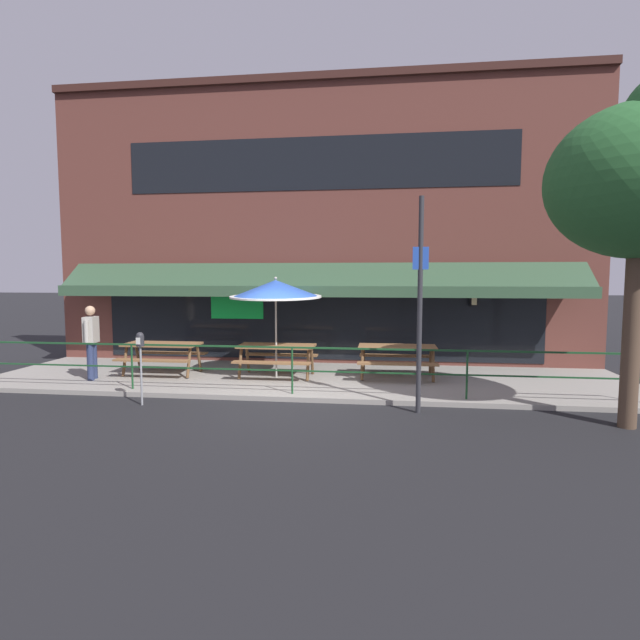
{
  "coord_description": "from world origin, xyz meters",
  "views": [
    {
      "loc": [
        1.85,
        -9.53,
        2.49
      ],
      "look_at": [
        0.4,
        1.6,
        1.5
      ],
      "focal_mm": 28.0,
      "sensor_mm": 36.0,
      "label": 1
    }
  ],
  "objects_px": {
    "picnic_table_centre": "(277,352)",
    "street_sign_pole": "(420,303)",
    "parking_meter_near": "(140,346)",
    "patio_umbrella_centre": "(276,289)",
    "pedestrian_walking": "(91,338)",
    "picnic_table_right": "(397,353)",
    "picnic_table_left": "(162,350)"
  },
  "relations": [
    {
      "from": "picnic_table_right",
      "to": "pedestrian_walking",
      "type": "bearing_deg",
      "value": -171.44
    },
    {
      "from": "pedestrian_walking",
      "to": "picnic_table_centre",
      "type": "bearing_deg",
      "value": 11.24
    },
    {
      "from": "picnic_table_left",
      "to": "parking_meter_near",
      "type": "distance_m",
      "value": 2.62
    },
    {
      "from": "pedestrian_walking",
      "to": "parking_meter_near",
      "type": "xyz_separation_m",
      "value": [
        2.07,
        -1.69,
        0.09
      ]
    },
    {
      "from": "patio_umbrella_centre",
      "to": "pedestrian_walking",
      "type": "distance_m",
      "value": 4.4
    },
    {
      "from": "picnic_table_right",
      "to": "parking_meter_near",
      "type": "distance_m",
      "value": 5.67
    },
    {
      "from": "pedestrian_walking",
      "to": "picnic_table_left",
      "type": "bearing_deg",
      "value": 30.05
    },
    {
      "from": "parking_meter_near",
      "to": "pedestrian_walking",
      "type": "bearing_deg",
      "value": 140.72
    },
    {
      "from": "street_sign_pole",
      "to": "patio_umbrella_centre",
      "type": "bearing_deg",
      "value": 143.49
    },
    {
      "from": "pedestrian_walking",
      "to": "street_sign_pole",
      "type": "relative_size",
      "value": 0.44
    },
    {
      "from": "picnic_table_left",
      "to": "street_sign_pole",
      "type": "height_order",
      "value": "street_sign_pole"
    },
    {
      "from": "picnic_table_left",
      "to": "parking_meter_near",
      "type": "xyz_separation_m",
      "value": [
        0.72,
        -2.48,
        0.44
      ]
    },
    {
      "from": "patio_umbrella_centre",
      "to": "street_sign_pole",
      "type": "relative_size",
      "value": 0.61
    },
    {
      "from": "picnic_table_centre",
      "to": "street_sign_pole",
      "type": "bearing_deg",
      "value": -37.11
    },
    {
      "from": "picnic_table_centre",
      "to": "pedestrian_walking",
      "type": "distance_m",
      "value": 4.28
    },
    {
      "from": "patio_umbrella_centre",
      "to": "picnic_table_right",
      "type": "bearing_deg",
      "value": 5.54
    },
    {
      "from": "patio_umbrella_centre",
      "to": "street_sign_pole",
      "type": "xyz_separation_m",
      "value": [
        3.15,
        -2.33,
        -0.17
      ]
    },
    {
      "from": "picnic_table_left",
      "to": "pedestrian_walking",
      "type": "distance_m",
      "value": 1.6
    },
    {
      "from": "patio_umbrella_centre",
      "to": "parking_meter_near",
      "type": "relative_size",
      "value": 1.67
    },
    {
      "from": "picnic_table_centre",
      "to": "parking_meter_near",
      "type": "bearing_deg",
      "value": -129.87
    },
    {
      "from": "picnic_table_right",
      "to": "parking_meter_near",
      "type": "relative_size",
      "value": 1.27
    },
    {
      "from": "picnic_table_left",
      "to": "patio_umbrella_centre",
      "type": "relative_size",
      "value": 0.76
    },
    {
      "from": "picnic_table_right",
      "to": "patio_umbrella_centre",
      "type": "height_order",
      "value": "patio_umbrella_centre"
    },
    {
      "from": "picnic_table_left",
      "to": "parking_meter_near",
      "type": "bearing_deg",
      "value": -73.77
    },
    {
      "from": "picnic_table_left",
      "to": "picnic_table_right",
      "type": "height_order",
      "value": "same"
    },
    {
      "from": "picnic_table_centre",
      "to": "patio_umbrella_centre",
      "type": "height_order",
      "value": "patio_umbrella_centre"
    },
    {
      "from": "parking_meter_near",
      "to": "street_sign_pole",
      "type": "relative_size",
      "value": 0.36
    },
    {
      "from": "picnic_table_centre",
      "to": "pedestrian_walking",
      "type": "height_order",
      "value": "pedestrian_walking"
    },
    {
      "from": "picnic_table_left",
      "to": "picnic_table_right",
      "type": "xyz_separation_m",
      "value": [
        5.66,
        0.27,
        0.0
      ]
    },
    {
      "from": "picnic_table_centre",
      "to": "street_sign_pole",
      "type": "height_order",
      "value": "street_sign_pole"
    },
    {
      "from": "patio_umbrella_centre",
      "to": "parking_meter_near",
      "type": "distance_m",
      "value": 3.41
    },
    {
      "from": "street_sign_pole",
      "to": "picnic_table_centre",
      "type": "bearing_deg",
      "value": 142.89
    }
  ]
}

